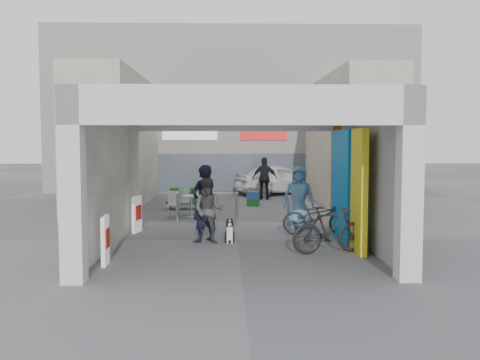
{
  "coord_description": "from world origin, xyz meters",
  "views": [
    {
      "loc": [
        -0.28,
        -13.46,
        2.54
      ],
      "look_at": [
        0.09,
        1.0,
        1.46
      ],
      "focal_mm": 40.0,
      "sensor_mm": 36.0,
      "label": 1
    }
  ],
  "objects_px": {
    "man_elderly": "(299,197)",
    "bicycle_rear": "(330,230)",
    "man_with_dog": "(204,203)",
    "bicycle_front": "(317,217)",
    "cafe_set": "(189,207)",
    "border_collie": "(230,233)",
    "man_back_turned": "(209,211)",
    "produce_stand": "(183,201)",
    "white_van": "(278,179)",
    "man_crates": "(265,178)"
  },
  "relations": [
    {
      "from": "bicycle_front",
      "to": "bicycle_rear",
      "type": "xyz_separation_m",
      "value": [
        -0.12,
        -2.32,
        0.04
      ]
    },
    {
      "from": "man_crates",
      "to": "bicycle_front",
      "type": "height_order",
      "value": "man_crates"
    },
    {
      "from": "cafe_set",
      "to": "produce_stand",
      "type": "distance_m",
      "value": 1.88
    },
    {
      "from": "produce_stand",
      "to": "border_collie",
      "type": "height_order",
      "value": "produce_stand"
    },
    {
      "from": "man_elderly",
      "to": "bicycle_rear",
      "type": "xyz_separation_m",
      "value": [
        0.24,
        -3.4,
        -0.37
      ]
    },
    {
      "from": "cafe_set",
      "to": "man_with_dog",
      "type": "relative_size",
      "value": 0.75
    },
    {
      "from": "produce_stand",
      "to": "white_van",
      "type": "bearing_deg",
      "value": 34.1
    },
    {
      "from": "border_collie",
      "to": "man_back_turned",
      "type": "bearing_deg",
      "value": -172.26
    },
    {
      "from": "cafe_set",
      "to": "border_collie",
      "type": "bearing_deg",
      "value": -73.96
    },
    {
      "from": "man_back_turned",
      "to": "white_van",
      "type": "distance_m",
      "value": 12.25
    },
    {
      "from": "bicycle_front",
      "to": "man_crates",
      "type": "bearing_deg",
      "value": 8.98
    },
    {
      "from": "produce_stand",
      "to": "man_back_turned",
      "type": "relative_size",
      "value": 0.72
    },
    {
      "from": "man_back_turned",
      "to": "man_crates",
      "type": "xyz_separation_m",
      "value": [
        2.09,
        9.72,
        0.1
      ]
    },
    {
      "from": "produce_stand",
      "to": "white_van",
      "type": "distance_m",
      "value": 6.7
    },
    {
      "from": "man_with_dog",
      "to": "bicycle_front",
      "type": "bearing_deg",
      "value": 155.65
    },
    {
      "from": "cafe_set",
      "to": "bicycle_front",
      "type": "xyz_separation_m",
      "value": [
        3.71,
        -3.64,
        0.18
      ]
    },
    {
      "from": "produce_stand",
      "to": "bicycle_rear",
      "type": "bearing_deg",
      "value": -81.87
    },
    {
      "from": "border_collie",
      "to": "man_with_dog",
      "type": "relative_size",
      "value": 0.33
    },
    {
      "from": "man_elderly",
      "to": "man_crates",
      "type": "height_order",
      "value": "man_crates"
    },
    {
      "from": "bicycle_front",
      "to": "white_van",
      "type": "relative_size",
      "value": 0.45
    },
    {
      "from": "man_crates",
      "to": "man_with_dog",
      "type": "bearing_deg",
      "value": 85.62
    },
    {
      "from": "border_collie",
      "to": "man_with_dog",
      "type": "distance_m",
      "value": 0.98
    },
    {
      "from": "cafe_set",
      "to": "man_elderly",
      "type": "height_order",
      "value": "man_elderly"
    },
    {
      "from": "man_back_turned",
      "to": "white_van",
      "type": "height_order",
      "value": "man_back_turned"
    },
    {
      "from": "man_elderly",
      "to": "white_van",
      "type": "bearing_deg",
      "value": 95.59
    },
    {
      "from": "produce_stand",
      "to": "white_van",
      "type": "xyz_separation_m",
      "value": [
        4.06,
        5.32,
        0.39
      ]
    },
    {
      "from": "man_elderly",
      "to": "bicycle_front",
      "type": "bearing_deg",
      "value": -63.61
    },
    {
      "from": "white_van",
      "to": "man_back_turned",
      "type": "bearing_deg",
      "value": 143.69
    },
    {
      "from": "man_with_dog",
      "to": "man_back_turned",
      "type": "xyz_separation_m",
      "value": [
        0.12,
        -0.25,
        -0.15
      ]
    },
    {
      "from": "man_crates",
      "to": "bicycle_front",
      "type": "relative_size",
      "value": 0.98
    },
    {
      "from": "cafe_set",
      "to": "man_back_turned",
      "type": "distance_m",
      "value": 4.83
    },
    {
      "from": "produce_stand",
      "to": "man_back_turned",
      "type": "xyz_separation_m",
      "value": [
        1.16,
        -6.59,
        0.5
      ]
    },
    {
      "from": "produce_stand",
      "to": "white_van",
      "type": "height_order",
      "value": "white_van"
    },
    {
      "from": "bicycle_front",
      "to": "man_back_turned",
      "type": "bearing_deg",
      "value": 114.56
    },
    {
      "from": "border_collie",
      "to": "cafe_set",
      "type": "bearing_deg",
      "value": 106.51
    },
    {
      "from": "cafe_set",
      "to": "bicycle_front",
      "type": "distance_m",
      "value": 5.2
    },
    {
      "from": "produce_stand",
      "to": "bicycle_rear",
      "type": "xyz_separation_m",
      "value": [
        3.93,
        -7.81,
        0.23
      ]
    },
    {
      "from": "border_collie",
      "to": "man_elderly",
      "type": "height_order",
      "value": "man_elderly"
    },
    {
      "from": "man_back_turned",
      "to": "white_van",
      "type": "bearing_deg",
      "value": 88.32
    },
    {
      "from": "bicycle_front",
      "to": "man_elderly",
      "type": "bearing_deg",
      "value": 22.32
    },
    {
      "from": "produce_stand",
      "to": "bicycle_front",
      "type": "height_order",
      "value": "bicycle_front"
    },
    {
      "from": "cafe_set",
      "to": "bicycle_front",
      "type": "bearing_deg",
      "value": -44.48
    },
    {
      "from": "man_with_dog",
      "to": "bicycle_front",
      "type": "height_order",
      "value": "man_with_dog"
    },
    {
      "from": "man_elderly",
      "to": "cafe_set",
      "type": "bearing_deg",
      "value": 150.34
    },
    {
      "from": "produce_stand",
      "to": "bicycle_rear",
      "type": "distance_m",
      "value": 8.75
    },
    {
      "from": "cafe_set",
      "to": "man_back_turned",
      "type": "xyz_separation_m",
      "value": [
        0.82,
        -4.74,
        0.5
      ]
    },
    {
      "from": "cafe_set",
      "to": "man_crates",
      "type": "xyz_separation_m",
      "value": [
        2.91,
        4.98,
        0.6
      ]
    },
    {
      "from": "man_with_dog",
      "to": "bicycle_rear",
      "type": "relative_size",
      "value": 1.09
    },
    {
      "from": "produce_stand",
      "to": "white_van",
      "type": "relative_size",
      "value": 0.29
    },
    {
      "from": "produce_stand",
      "to": "man_crates",
      "type": "distance_m",
      "value": 4.56
    }
  ]
}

